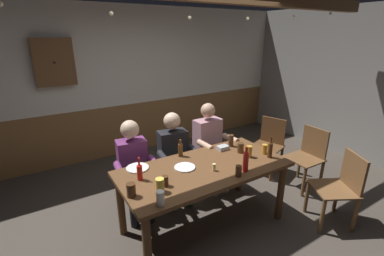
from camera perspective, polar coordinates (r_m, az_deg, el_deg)
The scene contains 30 objects.
ground_plane at distance 3.44m, azimuth 1.83°, elevation -19.28°, with size 7.99×7.99×0.00m, color #423A33.
back_wall_upper at distance 4.94m, azimuth -14.55°, elevation 14.50°, with size 6.66×0.12×1.68m, color silver.
back_wall_wainscot at distance 5.21m, azimuth -13.34°, elevation 0.09°, with size 6.66×0.12×0.93m, color brown.
side_wall_concrete at distance 5.43m, azimuth 33.63°, elevation 7.33°, with size 0.12×4.84×2.61m, color gray.
dining_table at distance 3.01m, azimuth 2.68°, elevation -10.00°, with size 1.86×0.90×0.77m.
person_0 at distance 3.32m, azimuth -12.23°, elevation -7.63°, with size 0.51×0.54×1.20m.
person_1 at distance 3.53m, azimuth -3.70°, elevation -5.44°, with size 0.54×0.54×1.20m.
person_2 at distance 3.80m, azimuth 3.90°, elevation -3.27°, with size 0.53×0.50×1.25m.
chair_empty_near_right at distance 4.25m, azimuth 23.34°, elevation -5.44°, with size 0.45×0.45×0.88m.
chair_empty_near_left at distance 4.48m, azimuth 16.01°, elevation -3.25°, with size 0.56×0.56×0.88m.
chair_empty_far_end at distance 3.61m, azimuth 28.98°, elevation -10.85°, with size 0.60×0.60×0.88m.
table_candle at distance 2.88m, azimuth 4.68°, elevation -8.32°, with size 0.04×0.04×0.08m, color #F9E08C.
condiment_caddy at distance 3.39m, azimuth 6.55°, elevation -4.18°, with size 0.14×0.10×0.05m, color #B2B7BC.
plate_0 at distance 2.98m, azimuth -11.50°, elevation -8.31°, with size 0.24×0.24×0.01m, color white.
plate_1 at distance 2.94m, azimuth -1.54°, elevation -8.35°, with size 0.23×0.23×0.01m, color white.
bottle_0 at distance 2.88m, azimuth 11.34°, elevation -6.97°, with size 0.06×0.06×0.27m.
bottle_1 at distance 2.73m, azimuth -11.06°, elevation -9.16°, with size 0.05×0.05×0.24m.
bottle_2 at distance 3.17m, azimuth -2.48°, elevation -4.60°, with size 0.06×0.06×0.21m.
bottle_3 at distance 3.26m, azimuth 16.25°, elevation -4.46°, with size 0.05×0.05×0.26m.
pint_glass_0 at distance 2.61m, azimuth -5.72°, elevation -11.15°, with size 0.06×0.06×0.10m, color #4C2D19.
pint_glass_1 at distance 3.33m, azimuth 10.28°, elevation -4.14°, with size 0.08×0.08×0.12m, color #4C2D19.
pint_glass_2 at distance 2.52m, azimuth -6.85°, elevation -11.99°, with size 0.08×0.08×0.14m, color #E5C64C.
pint_glass_3 at distance 2.50m, azimuth -12.80°, elevation -12.72°, with size 0.08×0.08×0.13m, color #4C2D19.
pint_glass_4 at distance 3.22m, azimuth 12.04°, elevation -4.92°, with size 0.07×0.07×0.14m, color gold.
pint_glass_5 at distance 2.80m, azimuth 9.84°, elevation -8.99°, with size 0.06×0.06×0.12m, color #4C2D19.
pint_glass_6 at distance 2.35m, azimuth -6.75°, elevation -14.62°, with size 0.07×0.07×0.13m, color white.
pint_glass_7 at distance 3.48m, azimuth 8.28°, elevation -2.66°, with size 0.06×0.06×0.15m, color #4C2D19.
pint_glass_8 at distance 3.36m, azimuth 15.12°, elevation -4.36°, with size 0.06×0.06×0.12m, color gold.
wall_dart_cabinet at distance 4.60m, azimuth -27.24°, elevation 12.32°, with size 0.56×0.15×0.70m.
string_lights at distance 2.89m, azimuth -0.54°, elevation 23.38°, with size 4.70×0.04×0.15m.
Camera 1 is at (-1.50, -2.22, 2.16)m, focal length 25.11 mm.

